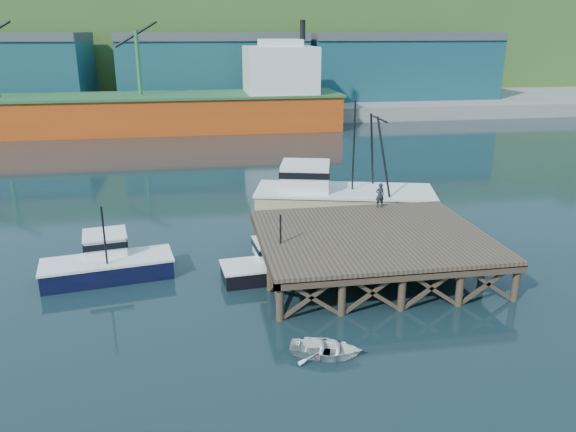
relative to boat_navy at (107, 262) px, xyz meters
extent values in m
plane|color=black|center=(8.43, -1.52, -0.83)|extent=(300.00, 300.00, 0.00)
cube|color=brown|center=(13.93, -1.52, 1.17)|extent=(12.00, 10.00, 0.25)
cube|color=#473828|center=(13.93, -6.37, 0.92)|extent=(12.00, 0.30, 0.35)
cylinder|color=#473828|center=(8.23, -6.22, -0.03)|extent=(0.36, 0.36, 2.60)
cylinder|color=#473828|center=(19.63, -6.22, -0.03)|extent=(0.36, 0.36, 2.60)
cylinder|color=#473828|center=(8.23, 3.18, -0.03)|extent=(0.36, 0.36, 2.60)
cylinder|color=#473828|center=(19.63, 3.18, -0.03)|extent=(0.36, 0.36, 2.60)
cube|color=gray|center=(8.43, 68.48, 0.17)|extent=(160.00, 40.00, 2.00)
cube|color=#1A4A59|center=(8.43, 63.48, 5.67)|extent=(28.00, 16.00, 9.00)
cube|color=#1A4A59|center=(38.43, 63.48, 5.67)|extent=(30.00, 16.00, 9.00)
cube|color=#C34412|center=(-3.57, 46.48, 1.37)|extent=(55.00, 9.50, 4.40)
cube|color=#26592D|center=(-3.57, 46.48, 3.67)|extent=(55.50, 10.00, 0.30)
cube|color=silver|center=(16.43, 46.48, 6.67)|extent=(9.00, 9.00, 6.00)
cube|color=silver|center=(16.43, 46.48, 9.97)|extent=(5.00, 7.00, 1.20)
cylinder|color=black|center=(19.43, 46.48, 11.67)|extent=(0.70, 0.70, 2.50)
cube|color=#2D511E|center=(8.43, 98.48, 10.17)|extent=(220.00, 50.00, 22.00)
cube|color=black|center=(0.05, -0.30, -0.33)|extent=(6.81, 3.36, 1.01)
cube|color=silver|center=(0.05, -0.30, 0.20)|extent=(6.94, 3.43, 0.13)
cube|color=silver|center=(-0.14, 0.86, 0.68)|extent=(2.43, 2.43, 1.01)
cube|color=black|center=(-0.14, 0.86, 0.91)|extent=(2.57, 2.57, 0.34)
cylinder|color=black|center=(0.15, -0.94, 1.75)|extent=(0.10, 0.10, 3.14)
cube|color=black|center=(8.85, -1.61, -0.43)|extent=(5.96, 2.64, 0.80)
cube|color=silver|center=(8.85, -1.61, -0.01)|extent=(6.08, 2.70, 0.11)
cube|color=silver|center=(8.75, -0.58, 0.37)|extent=(2.09, 2.09, 0.80)
cube|color=black|center=(8.75, -0.58, 0.55)|extent=(2.20, 2.20, 0.27)
cylinder|color=black|center=(8.90, -2.19, 1.39)|extent=(0.10, 0.10, 2.85)
sphere|color=#FD5D78|center=(8.70, -4.11, 0.15)|extent=(0.37, 0.37, 0.37)
sphere|color=#FD5D78|center=(9.50, -3.93, 0.32)|extent=(0.37, 0.37, 0.37)
sphere|color=red|center=(9.15, -4.37, 0.50)|extent=(0.37, 0.37, 0.37)
cube|color=tan|center=(14.81, 7.32, 0.13)|extent=(12.49, 6.94, 1.94)
cube|color=silver|center=(14.81, 7.32, 1.16)|extent=(12.76, 7.20, 0.16)
cube|color=silver|center=(12.12, 7.32, 2.07)|extent=(3.89, 3.73, 1.94)
cube|color=black|center=(12.12, 7.32, 2.50)|extent=(4.02, 3.86, 0.43)
cylinder|color=black|center=(15.35, 7.32, 4.01)|extent=(0.12, 0.12, 6.46)
imported|color=white|center=(9.60, -9.39, -0.54)|extent=(3.39, 2.87, 0.60)
imported|color=black|center=(15.80, 2.88, 2.05)|extent=(0.57, 0.39, 1.52)
camera|label=1|loc=(4.84, -28.45, 11.51)|focal=35.00mm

